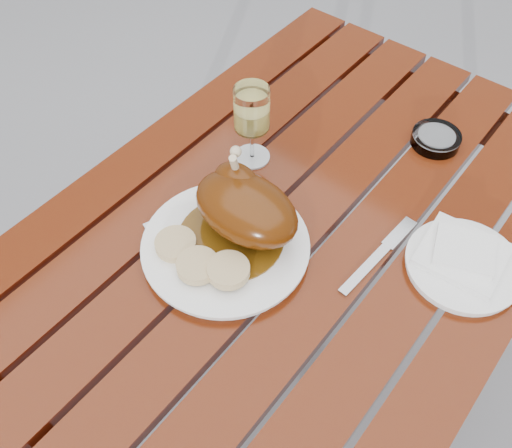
{
  "coord_description": "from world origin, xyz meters",
  "views": [
    {
      "loc": [
        0.35,
        -0.57,
        1.56
      ],
      "look_at": [
        -0.04,
        -0.08,
        0.78
      ],
      "focal_mm": 40.0,
      "sensor_mm": 36.0,
      "label": 1
    }
  ],
  "objects_px": {
    "dinner_plate": "(226,247)",
    "table": "(292,319)",
    "ashtray": "(436,139)",
    "side_plate": "(463,266)",
    "wine_glass": "(252,126)"
  },
  "relations": [
    {
      "from": "table",
      "to": "side_plate",
      "type": "xyz_separation_m",
      "value": [
        0.28,
        0.08,
        0.38
      ]
    },
    {
      "from": "side_plate",
      "to": "ashtray",
      "type": "bearing_deg",
      "value": 125.97
    },
    {
      "from": "dinner_plate",
      "to": "side_plate",
      "type": "height_order",
      "value": "dinner_plate"
    },
    {
      "from": "dinner_plate",
      "to": "table",
      "type": "bearing_deg",
      "value": 66.4
    },
    {
      "from": "wine_glass",
      "to": "ashtray",
      "type": "distance_m",
      "value": 0.38
    },
    {
      "from": "table",
      "to": "wine_glass",
      "type": "xyz_separation_m",
      "value": [
        -0.17,
        0.06,
        0.46
      ]
    },
    {
      "from": "dinner_plate",
      "to": "ashtray",
      "type": "height_order",
      "value": "ashtray"
    },
    {
      "from": "table",
      "to": "wine_glass",
      "type": "bearing_deg",
      "value": 159.3
    },
    {
      "from": "table",
      "to": "side_plate",
      "type": "height_order",
      "value": "side_plate"
    },
    {
      "from": "side_plate",
      "to": "ashtray",
      "type": "height_order",
      "value": "ashtray"
    },
    {
      "from": "wine_glass",
      "to": "ashtray",
      "type": "bearing_deg",
      "value": 44.8
    },
    {
      "from": "table",
      "to": "wine_glass",
      "type": "distance_m",
      "value": 0.49
    },
    {
      "from": "table",
      "to": "dinner_plate",
      "type": "distance_m",
      "value": 0.42
    },
    {
      "from": "table",
      "to": "dinner_plate",
      "type": "height_order",
      "value": "dinner_plate"
    },
    {
      "from": "dinner_plate",
      "to": "side_plate",
      "type": "distance_m",
      "value": 0.41
    }
  ]
}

